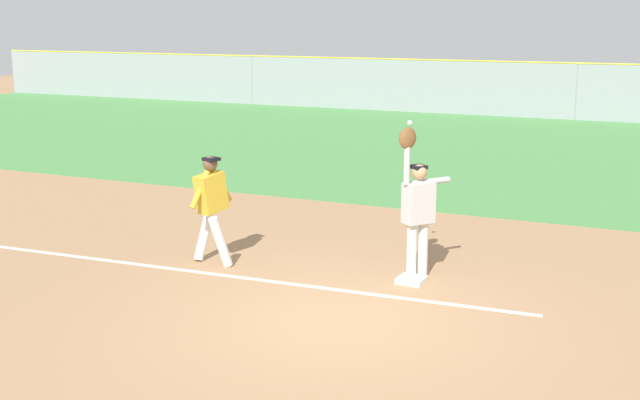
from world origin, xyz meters
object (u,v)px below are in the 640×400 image
Objects in this scene: baseball at (410,123)px; runner at (211,202)px; parked_car_blue at (401,87)px; parked_car_white at (549,92)px; fielder at (417,205)px; first_base at (411,280)px.

runner is at bearing -162.24° from baseball.
baseball reaches higher than runner.
parked_car_white is at bearing -3.79° from parked_car_blue.
parked_car_blue is at bearing 108.82° from baseball.
first_base is at bearing 130.60° from fielder.
runner is (-3.14, -0.62, -0.12)m from fielder.
parked_car_blue reaches higher than first_base.
parked_car_blue is at bearing -33.02° from fielder.
runner is 0.39× the size of parked_car_white.
baseball reaches higher than fielder.
baseball is at bearing -87.57° from parked_car_white.
runner is 25.10m from parked_car_white.
runner reaches higher than parked_car_white.
runner is at bearing -82.76° from parked_car_blue.
first_base is 1.10m from fielder.
runner is 23.24× the size of baseball.
parked_car_white is (6.52, 0.11, 0.00)m from parked_car_blue.
runner is at bearing -94.32° from parked_car_white.
parked_car_white is (-1.92, 24.45, -0.45)m from fielder.
runner is 25.52m from parked_car_blue.
baseball is at bearing 115.49° from first_base.
parked_car_blue is 6.52m from parked_car_white.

